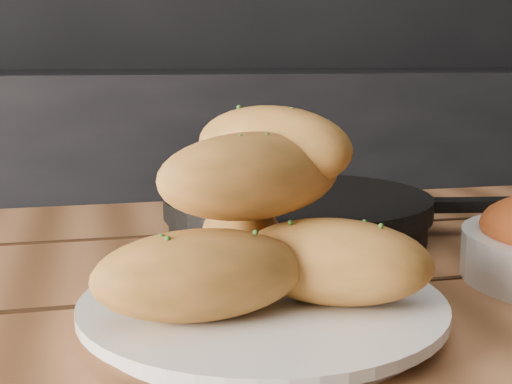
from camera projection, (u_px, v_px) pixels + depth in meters
name	position (u px, v px, depth m)	size (l,w,h in m)	color
counter	(135.00, 264.00, 1.69)	(2.80, 0.60, 0.90)	black
plate	(262.00, 309.00, 0.50)	(0.26, 0.26, 0.02)	white
bread_rolls	(260.00, 220.00, 0.49)	(0.24, 0.20, 0.13)	#C57C36
skillet	(299.00, 215.00, 0.74)	(0.41, 0.27, 0.05)	black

